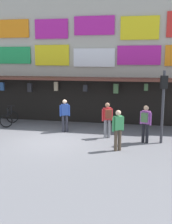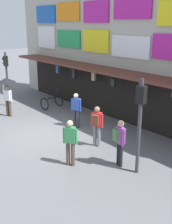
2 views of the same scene
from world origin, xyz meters
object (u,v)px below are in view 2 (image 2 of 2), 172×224
(pedestrian_in_black, at_px, (97,123))
(traffic_light_far, at_px, (140,112))
(pedestrian_in_blue, at_px, (120,140))
(bicycle_parked, at_px, (52,101))
(pedestrian_in_green, at_px, (76,108))
(pedestrian_with_umbrella, at_px, (7,86))
(pedestrian_in_purple, at_px, (70,140))
(traffic_light_near, at_px, (6,71))

(pedestrian_in_black, bearing_deg, traffic_light_far, -7.21)
(pedestrian_in_blue, bearing_deg, bicycle_parked, 165.41)
(pedestrian_in_green, distance_m, pedestrian_in_black, 2.36)
(pedestrian_with_umbrella, xyz_separation_m, pedestrian_in_black, (5.86, 1.14, -0.66))
(bicycle_parked, relative_size, pedestrian_in_black, 0.75)
(pedestrian_in_purple, bearing_deg, traffic_light_far, 38.90)
(pedestrian_in_purple, bearing_deg, pedestrian_in_green, 139.90)
(traffic_light_near, distance_m, pedestrian_with_umbrella, 2.03)
(pedestrian_in_blue, distance_m, pedestrian_in_purple, 1.70)
(bicycle_parked, xyz_separation_m, pedestrian_in_green, (3.46, -0.80, 0.59))
(pedestrian_in_black, bearing_deg, pedestrian_in_purple, -69.94)
(traffic_light_far, distance_m, pedestrian_in_black, 2.72)
(traffic_light_near, distance_m, pedestrian_in_green, 5.61)
(traffic_light_far, relative_size, pedestrian_in_blue, 1.90)
(pedestrian_in_green, xyz_separation_m, pedestrian_in_blue, (3.99, -1.14, 0.00))
(bicycle_parked, bearing_deg, traffic_light_far, -12.36)
(pedestrian_in_green, bearing_deg, pedestrian_in_black, -16.78)
(traffic_light_near, height_order, bicycle_parked, traffic_light_near)
(pedestrian_with_umbrella, bearing_deg, pedestrian_in_black, 10.98)
(pedestrian_in_purple, bearing_deg, pedestrian_in_black, 110.06)
(bicycle_parked, distance_m, pedestrian_in_green, 3.60)
(traffic_light_far, distance_m, pedestrian_in_purple, 2.60)
(pedestrian_in_blue, bearing_deg, pedestrian_in_green, 164.05)
(traffic_light_far, height_order, pedestrian_in_green, traffic_light_far)
(traffic_light_far, xyz_separation_m, pedestrian_in_blue, (-0.71, -0.15, -1.16))
(traffic_light_near, xyz_separation_m, pedestrian_with_umbrella, (1.79, -0.81, -0.50))
(traffic_light_far, bearing_deg, pedestrian_in_black, 172.79)
(traffic_light_near, relative_size, traffic_light_far, 1.00)
(traffic_light_far, distance_m, pedestrian_in_green, 4.94)
(bicycle_parked, xyz_separation_m, pedestrian_in_purple, (6.36, -3.24, 0.55))
(traffic_light_near, relative_size, pedestrian_with_umbrella, 1.54)
(traffic_light_far, bearing_deg, pedestrian_in_green, 168.11)
(pedestrian_in_purple, bearing_deg, pedestrian_in_blue, 50.07)
(pedestrian_in_blue, bearing_deg, pedestrian_with_umbrella, -174.91)
(pedestrian_in_blue, bearing_deg, pedestrian_in_black, 165.14)
(pedestrian_in_blue, xyz_separation_m, pedestrian_in_purple, (-1.09, -1.30, -0.04))
(bicycle_parked, height_order, pedestrian_in_black, pedestrian_in_black)
(traffic_light_far, bearing_deg, traffic_light_near, -179.89)
(bicycle_parked, bearing_deg, pedestrian_in_purple, -27.01)
(pedestrian_in_green, bearing_deg, traffic_light_far, -11.89)
(bicycle_parked, xyz_separation_m, pedestrian_in_black, (5.72, -1.48, 0.59))
(bicycle_parked, bearing_deg, pedestrian_with_umbrella, -93.12)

